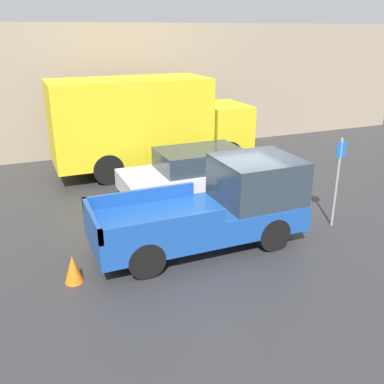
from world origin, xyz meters
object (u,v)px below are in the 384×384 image
at_px(car, 197,172).
at_px(traffic_cone, 73,269).
at_px(newspaper_box, 95,144).
at_px(parking_sign, 337,178).
at_px(pickup_truck, 218,206).
at_px(delivery_truck, 145,122).

relative_size(car, traffic_cone, 7.71).
bearing_deg(newspaper_box, traffic_cone, -103.53).
bearing_deg(traffic_cone, parking_sign, 1.19).
bearing_deg(traffic_cone, car, 40.23).
bearing_deg(pickup_truck, delivery_truck, 88.61).
distance_m(delivery_truck, traffic_cone, 8.05).
relative_size(pickup_truck, delivery_truck, 0.69).
relative_size(pickup_truck, car, 1.08).
distance_m(car, parking_sign, 4.44).
bearing_deg(pickup_truck, traffic_cone, -172.63).
height_order(parking_sign, newspaper_box, parking_sign).
relative_size(car, newspaper_box, 4.26).
xyz_separation_m(car, newspaper_box, (-2.19, 5.67, -0.20)).
height_order(pickup_truck, parking_sign, parking_sign).
height_order(newspaper_box, traffic_cone, newspaper_box).
bearing_deg(car, newspaper_box, 111.13).
distance_m(parking_sign, traffic_cone, 7.02).
distance_m(car, newspaper_box, 6.08).
xyz_separation_m(pickup_truck, parking_sign, (3.33, -0.32, 0.40)).
xyz_separation_m(car, delivery_truck, (-0.70, 3.17, 1.08)).
bearing_deg(newspaper_box, parking_sign, -63.36).
distance_m(car, traffic_cone, 5.87).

